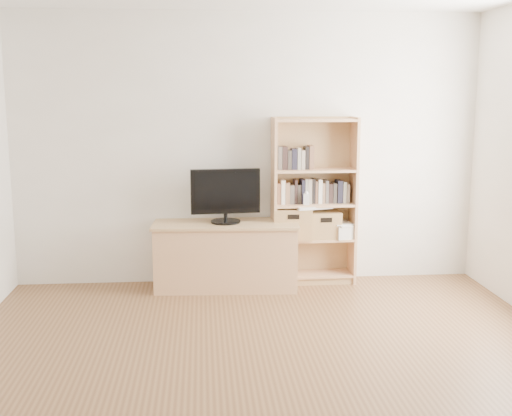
{
  "coord_description": "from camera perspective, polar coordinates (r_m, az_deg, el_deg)",
  "views": [
    {
      "loc": [
        -0.45,
        -3.68,
        1.86
      ],
      "look_at": [
        0.03,
        1.9,
        0.83
      ],
      "focal_mm": 45.0,
      "sensor_mm": 36.0,
      "label": 1
    }
  ],
  "objects": [
    {
      "name": "back_wall",
      "position": [
        6.22,
        -0.73,
        5.21
      ],
      "size": [
        4.5,
        0.02,
        2.6
      ],
      "primitive_type": "cube",
      "color": "silver",
      "rests_on": "floor"
    },
    {
      "name": "floor",
      "position": [
        4.15,
        1.91,
        -16.27
      ],
      "size": [
        4.5,
        5.0,
        0.01
      ],
      "primitive_type": "cube",
      "color": "brown",
      "rests_on": "ground"
    },
    {
      "name": "basket_right",
      "position": [
        6.28,
        6.02,
        -1.46
      ],
      "size": [
        0.32,
        0.26,
        0.26
      ],
      "primitive_type": "cube",
      "rotation": [
        0.0,
        0.0,
        0.02
      ],
      "color": "olive",
      "rests_on": "bookshelf"
    },
    {
      "name": "books_row_mid",
      "position": [
        6.22,
        5.14,
        1.52
      ],
      "size": [
        0.87,
        0.19,
        0.23
      ],
      "primitive_type": "cube",
      "rotation": [
        0.0,
        0.0,
        -0.02
      ],
      "color": "brown",
      "rests_on": "bookshelf"
    },
    {
      "name": "front_wall",
      "position": [
        1.38,
        14.92,
        -13.86
      ],
      "size": [
        4.5,
        0.02,
        2.6
      ],
      "primitive_type": "cube",
      "color": "silver",
      "rests_on": "floor"
    },
    {
      "name": "baby_monitor",
      "position": [
        6.11,
        4.5,
        0.77
      ],
      "size": [
        0.06,
        0.04,
        0.11
      ],
      "primitive_type": "cube",
      "rotation": [
        0.0,
        0.0,
        -0.15
      ],
      "color": "white",
      "rests_on": "bookshelf"
    },
    {
      "name": "television",
      "position": [
        6.01,
        -2.74,
        1.1
      ],
      "size": [
        0.65,
        0.1,
        0.51
      ],
      "primitive_type": "cube",
      "rotation": [
        0.0,
        0.0,
        0.08
      ],
      "color": "black",
      "rests_on": "tv_stand"
    },
    {
      "name": "magazine_stack",
      "position": [
        6.33,
        7.6,
        -2.01
      ],
      "size": [
        0.25,
        0.31,
        0.13
      ],
      "primitive_type": "cube",
      "rotation": [
        0.0,
        0.0,
        0.26
      ],
      "color": "beige",
      "rests_on": "bookshelf"
    },
    {
      "name": "basket_left",
      "position": [
        6.22,
        3.19,
        -1.34
      ],
      "size": [
        0.37,
        0.31,
        0.3
      ],
      "primitive_type": "cube",
      "rotation": [
        0.0,
        0.0,
        -0.03
      ],
      "color": "olive",
      "rests_on": "bookshelf"
    },
    {
      "name": "bookshelf",
      "position": [
        6.22,
        5.16,
        0.6
      ],
      "size": [
        0.81,
        0.3,
        1.62
      ],
      "primitive_type": "cube",
      "rotation": [
        0.0,
        0.0,
        0.02
      ],
      "color": "tan",
      "rests_on": "floor"
    },
    {
      "name": "tv_stand",
      "position": [
        6.13,
        -2.69,
        -4.32
      ],
      "size": [
        1.35,
        0.57,
        0.61
      ],
      "primitive_type": "cube",
      "rotation": [
        0.0,
        0.0,
        -0.06
      ],
      "color": "tan",
      "rests_on": "floor"
    },
    {
      "name": "books_row_upper",
      "position": [
        6.15,
        3.55,
        4.44
      ],
      "size": [
        0.4,
        0.16,
        0.21
      ],
      "primitive_type": "cube",
      "rotation": [
        0.0,
        0.0,
        0.05
      ],
      "color": "brown",
      "rests_on": "bookshelf"
    },
    {
      "name": "laptop",
      "position": [
        6.2,
        4.94,
        0.15
      ],
      "size": [
        0.39,
        0.31,
        0.03
      ],
      "primitive_type": "cube",
      "rotation": [
        0.0,
        0.0,
        0.23
      ],
      "color": "silver",
      "rests_on": "basket_left"
    }
  ]
}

